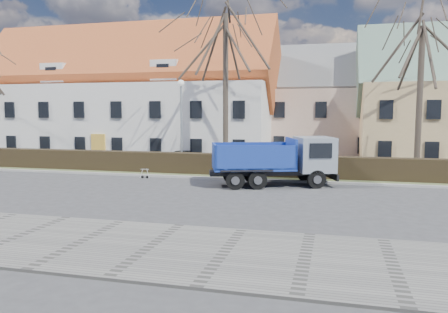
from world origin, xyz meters
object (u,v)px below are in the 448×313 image
(parked_car_a, at_px, (187,158))
(cart_frame, at_px, (142,173))
(dump_truck, at_px, (269,161))
(streetlight, at_px, (181,126))

(parked_car_a, bearing_deg, cart_frame, 153.55)
(dump_truck, xyz_separation_m, parked_car_a, (-7.04, 7.01, -0.74))
(streetlight, xyz_separation_m, cart_frame, (-1.41, -3.17, -2.72))
(dump_truck, relative_size, streetlight, 1.11)
(cart_frame, distance_m, parked_car_a, 6.35)
(streetlight, relative_size, parked_car_a, 1.71)
(streetlight, bearing_deg, cart_frame, -113.93)
(dump_truck, distance_m, streetlight, 7.63)
(streetlight, bearing_deg, parked_car_a, 102.40)
(dump_truck, bearing_deg, cart_frame, 155.87)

